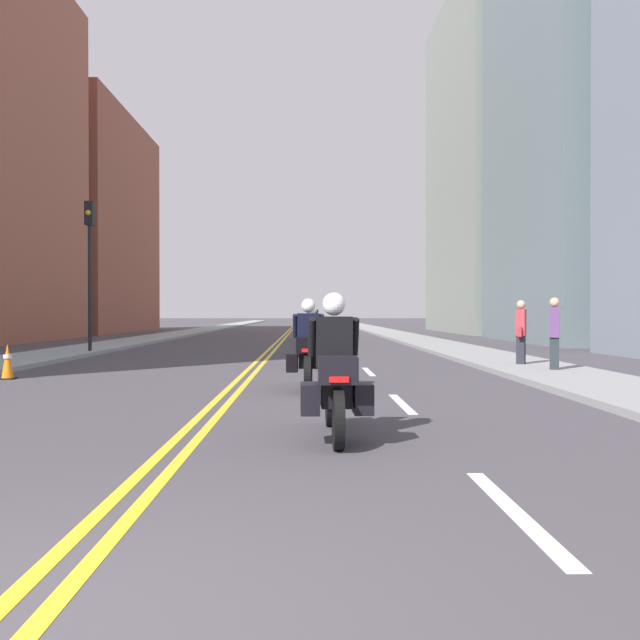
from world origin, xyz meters
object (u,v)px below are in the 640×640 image
motorcycle_4 (315,332)px  pedestrian_0 (521,333)px  traffic_cone_0 (7,361)px  traffic_light_near (90,250)px  pedestrian_1 (554,335)px  motorcycle_1 (308,353)px  motorcycle_2 (312,341)px  motorcycle_3 (309,335)px  motorcycle_0 (335,379)px  motorcycle_5 (316,328)px

motorcycle_4 → pedestrian_0: bearing=-65.1°
motorcycle_4 → traffic_cone_0: bearing=-115.9°
traffic_light_near → pedestrian_0: bearing=-26.9°
traffic_light_near → pedestrian_1: (12.91, -8.17, -2.62)m
motorcycle_4 → motorcycle_1: bearing=-90.9°
pedestrian_0 → motorcycle_2: bearing=-74.6°
motorcycle_3 → traffic_cone_0: bearing=-123.2°
motorcycle_3 → traffic_light_near: 7.92m
traffic_light_near → motorcycle_0: bearing=-65.0°
motorcycle_0 → traffic_light_near: 18.26m
motorcycle_5 → pedestrian_0: pedestrian_0 is taller
pedestrian_1 → motorcycle_3: bearing=54.8°
motorcycle_3 → traffic_light_near: size_ratio=0.41×
traffic_cone_0 → pedestrian_1: (11.91, 0.90, 0.53)m
traffic_cone_0 → motorcycle_3: bearing=54.2°
motorcycle_3 → motorcycle_0: bearing=-86.6°
motorcycle_2 → pedestrian_0: bearing=-6.2°
motorcycle_0 → pedestrian_0: pedestrian_0 is taller
pedestrian_1 → motorcycle_1: bearing=138.9°
motorcycle_1 → motorcycle_3: size_ratio=1.06×
pedestrian_1 → pedestrian_0: bearing=27.9°
motorcycle_3 → motorcycle_5: (0.37, 10.17, -0.01)m
motorcycle_0 → motorcycle_5: (0.13, 26.29, -0.01)m
pedestrian_0 → traffic_light_near: bearing=-92.6°
motorcycle_3 → pedestrian_1: 9.68m
motorcycle_2 → pedestrian_0: pedestrian_0 is taller
motorcycle_0 → pedestrian_0: bearing=61.9°
motorcycle_4 → traffic_light_near: bearing=-149.4°
motorcycle_1 → motorcycle_4: bearing=90.0°
motorcycle_1 → pedestrian_0: (5.33, 4.81, 0.21)m
motorcycle_2 → pedestrian_1: bearing=-22.3°
motorcycle_2 → pedestrian_1: 6.05m
pedestrian_0 → traffic_cone_0: bearing=-52.9°
motorcycle_5 → pedestrian_0: (4.92, -16.38, 0.23)m
motorcycle_1 → traffic_cone_0: 6.70m
motorcycle_4 → pedestrian_1: bearing=-67.2°
motorcycle_1 → pedestrian_0: size_ratio=1.32×
motorcycle_2 → traffic_light_near: bearing=145.8°
motorcycle_0 → traffic_cone_0: bearing=131.1°
motorcycle_2 → motorcycle_5: 15.56m
motorcycle_2 → traffic_light_near: 9.75m
motorcycle_3 → traffic_cone_0: 10.91m
traffic_cone_0 → pedestrian_1: bearing=4.3°
motorcycle_1 → motorcycle_5: bearing=90.0°
motorcycle_4 → pedestrian_0: 12.03m
motorcycle_5 → motorcycle_1: bearing=-92.5°
traffic_cone_0 → traffic_light_near: 9.65m
motorcycle_2 → motorcycle_5: bearing=91.6°
motorcycle_1 → motorcycle_4: size_ratio=1.10×
motorcycle_4 → motorcycle_0: bearing=-89.9°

